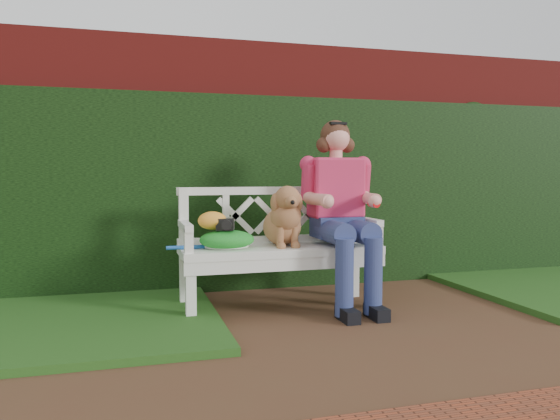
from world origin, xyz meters
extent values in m
plane|color=#4D331F|center=(0.00, 0.00, 0.00)|extent=(60.00, 60.00, 0.00)
cube|color=maroon|center=(0.00, 1.90, 1.10)|extent=(10.00, 0.30, 2.20)
cube|color=#1C4212|center=(0.00, 1.68, 0.85)|extent=(10.00, 0.18, 1.70)
cube|color=#184410|center=(-2.40, 0.90, 0.03)|extent=(2.60, 2.00, 0.05)
cube|color=black|center=(-1.02, 0.84, 0.66)|extent=(0.15, 0.13, 0.08)
ellipsoid|color=orange|center=(-1.10, 0.89, 0.68)|extent=(0.22, 0.17, 0.13)
camera|label=1|loc=(-1.71, -3.04, 1.04)|focal=35.00mm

